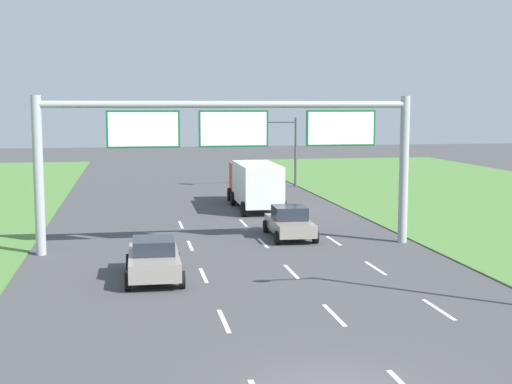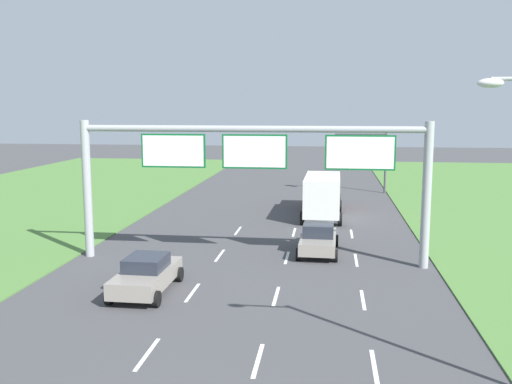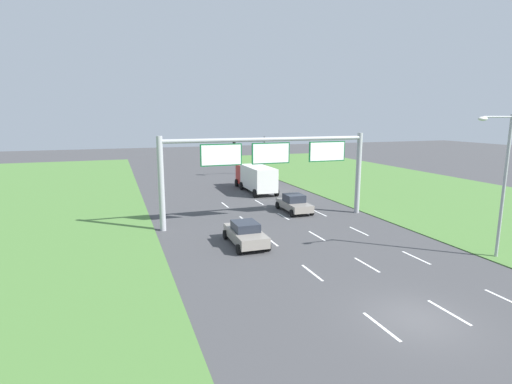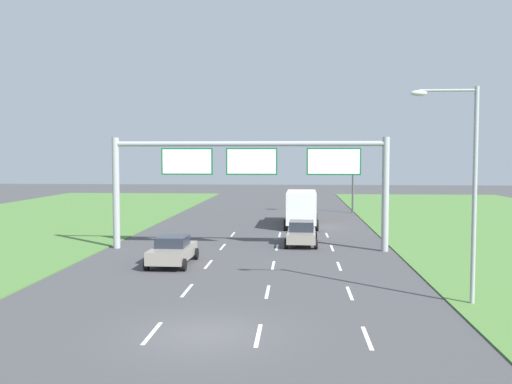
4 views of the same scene
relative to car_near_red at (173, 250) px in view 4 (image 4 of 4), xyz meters
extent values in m
plane|color=#424244|center=(3.66, -11.82, -0.77)|extent=(200.00, 200.00, 0.00)
cube|color=white|center=(1.91, -11.82, -0.77)|extent=(0.14, 2.40, 0.01)
cube|color=white|center=(1.91, -5.82, -0.77)|extent=(0.14, 2.40, 0.01)
cube|color=white|center=(1.91, 0.18, -0.77)|extent=(0.14, 2.40, 0.01)
cube|color=white|center=(1.91, 6.18, -0.77)|extent=(0.14, 2.40, 0.01)
cube|color=white|center=(1.91, 12.18, -0.77)|extent=(0.14, 2.40, 0.01)
cube|color=white|center=(5.41, -11.82, -0.77)|extent=(0.14, 2.40, 0.01)
cube|color=white|center=(5.41, -5.82, -0.77)|extent=(0.14, 2.40, 0.01)
cube|color=white|center=(5.41, 0.18, -0.77)|extent=(0.14, 2.40, 0.01)
cube|color=white|center=(5.41, 6.18, -0.77)|extent=(0.14, 2.40, 0.01)
cube|color=white|center=(5.41, 12.18, -0.77)|extent=(0.14, 2.40, 0.01)
cube|color=white|center=(8.91, -11.82, -0.77)|extent=(0.14, 2.40, 0.01)
cube|color=white|center=(8.91, -5.82, -0.77)|extent=(0.14, 2.40, 0.01)
cube|color=white|center=(8.91, 0.18, -0.77)|extent=(0.14, 2.40, 0.01)
cube|color=white|center=(8.91, 6.18, -0.77)|extent=(0.14, 2.40, 0.01)
cube|color=white|center=(8.91, 12.18, -0.77)|extent=(0.14, 2.40, 0.01)
cube|color=gray|center=(0.00, -0.01, -0.11)|extent=(1.93, 4.42, 0.67)
cube|color=#232833|center=(0.00, 0.03, 0.50)|extent=(1.57, 1.90, 0.55)
cylinder|color=black|center=(-0.94, 1.65, -0.45)|extent=(0.23, 0.64, 0.64)
cylinder|color=black|center=(0.98, 1.63, -0.45)|extent=(0.23, 0.64, 0.64)
cylinder|color=black|center=(-0.98, -1.64, -0.45)|extent=(0.23, 0.64, 0.64)
cylinder|color=black|center=(0.94, -1.67, -0.45)|extent=(0.23, 0.64, 0.64)
cube|color=gray|center=(6.97, 7.37, -0.15)|extent=(1.92, 4.43, 0.61)
cube|color=#232833|center=(6.97, 7.41, 0.48)|extent=(1.62, 1.80, 0.65)
cylinder|color=black|center=(6.08, 9.04, -0.45)|extent=(0.23, 0.64, 0.64)
cylinder|color=black|center=(7.94, 8.99, -0.45)|extent=(0.23, 0.64, 0.64)
cylinder|color=black|center=(6.01, 5.75, -0.45)|extent=(0.23, 0.64, 0.64)
cylinder|color=black|center=(7.86, 5.71, -0.45)|extent=(0.23, 0.64, 0.64)
cube|color=#B21E19|center=(7.11, 21.15, 0.78)|extent=(2.23, 2.13, 2.20)
cube|color=silver|center=(7.05, 16.91, 0.93)|extent=(2.45, 6.12, 2.49)
cylinder|color=black|center=(5.99, 21.67, -0.32)|extent=(0.29, 0.90, 0.90)
cylinder|color=black|center=(8.25, 21.64, -0.32)|extent=(0.29, 0.90, 0.90)
cylinder|color=black|center=(5.87, 19.37, -0.32)|extent=(0.29, 0.90, 0.90)
cylinder|color=black|center=(8.29, 19.34, -0.32)|extent=(0.29, 0.90, 0.90)
cylinder|color=black|center=(5.80, 14.49, -0.32)|extent=(0.29, 0.90, 0.90)
cylinder|color=black|center=(8.22, 14.45, -0.32)|extent=(0.29, 0.90, 0.90)
cylinder|color=#9EA0A5|center=(-4.74, 5.24, 2.73)|extent=(0.44, 0.44, 7.00)
cylinder|color=#9EA0A5|center=(12.06, 5.24, 2.73)|extent=(0.44, 0.44, 7.00)
cylinder|color=#9EA0A5|center=(3.66, 5.24, 5.83)|extent=(16.80, 0.32, 0.32)
cube|color=#0C5B28|center=(-0.19, 5.24, 4.74)|extent=(3.23, 0.12, 1.67)
cube|color=white|center=(-0.19, 5.18, 4.74)|extent=(3.07, 0.01, 1.51)
cube|color=#0C5B28|center=(3.86, 5.24, 4.74)|extent=(3.18, 0.12, 1.67)
cube|color=white|center=(3.86, 5.18, 4.74)|extent=(3.02, 0.01, 1.51)
cube|color=#0C5B28|center=(8.91, 5.24, 4.74)|extent=(3.31, 0.12, 1.67)
cube|color=white|center=(8.91, 5.18, 4.74)|extent=(3.15, 0.01, 1.51)
cylinder|color=#47494F|center=(12.45, 29.23, 2.03)|extent=(0.20, 0.20, 5.60)
cylinder|color=#47494F|center=(10.20, 29.23, 4.48)|extent=(4.50, 0.14, 0.14)
cube|color=black|center=(7.95, 29.23, 3.83)|extent=(0.32, 0.36, 1.10)
sphere|color=red|center=(7.95, 29.03, 4.20)|extent=(0.22, 0.22, 0.22)
sphere|color=orange|center=(7.95, 29.03, 3.83)|extent=(0.22, 0.22, 0.22)
sphere|color=green|center=(7.95, 29.03, 3.46)|extent=(0.22, 0.22, 0.22)
cylinder|color=#9EA0A5|center=(13.52, -7.36, 3.48)|extent=(0.18, 0.18, 8.50)
cylinder|color=#9EA0A5|center=(12.42, -7.36, 7.58)|extent=(2.20, 0.10, 0.10)
ellipsoid|color=silver|center=(11.32, -7.36, 7.48)|extent=(0.64, 0.32, 0.24)
camera|label=1|loc=(-0.85, -26.81, 5.77)|focal=50.00mm
camera|label=2|loc=(7.44, -22.13, 6.93)|focal=40.00mm
camera|label=3|loc=(-7.88, -24.11, 7.60)|focal=28.00mm
camera|label=4|loc=(6.62, -29.95, 5.03)|focal=40.00mm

